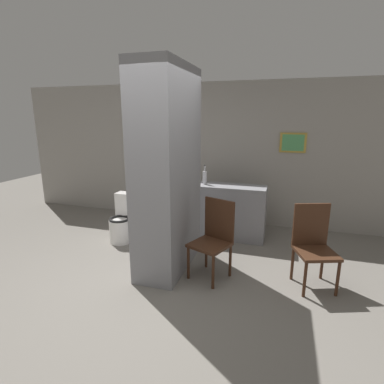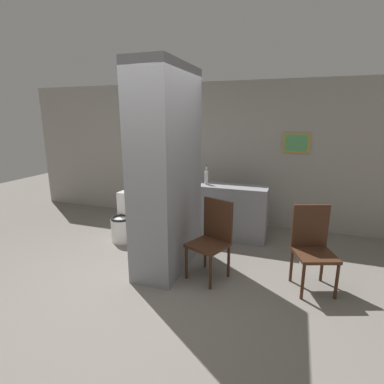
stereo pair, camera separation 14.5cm
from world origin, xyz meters
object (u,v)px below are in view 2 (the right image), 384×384
object	(u,v)px
chair_near_pillar	(212,236)
chair_by_doorway	(313,245)
toilet	(124,220)
bottle_tall	(206,177)
bicycle	(173,214)

from	to	relation	value
chair_near_pillar	chair_by_doorway	bearing A→B (deg)	28.73
toilet	bottle_tall	bearing A→B (deg)	28.29
bottle_tall	bicycle	bearing A→B (deg)	-164.47
toilet	chair_near_pillar	size ratio (longest dim) A/B	0.78
bicycle	toilet	bearing A→B (deg)	-143.19
bottle_tall	chair_near_pillar	bearing A→B (deg)	-70.17
toilet	chair_by_doorway	bearing A→B (deg)	-9.98
chair_near_pillar	bicycle	distance (m)	1.54
toilet	chair_by_doorway	xyz separation A→B (m)	(2.86, -0.50, 0.20)
bottle_tall	toilet	bearing A→B (deg)	-151.71
chair_near_pillar	bottle_tall	distance (m)	1.46
toilet	bicycle	bearing A→B (deg)	36.81
chair_by_doorway	bicycle	xyz separation A→B (m)	(-2.19, 1.00, -0.18)
bicycle	chair_by_doorway	bearing A→B (deg)	-24.67
toilet	bottle_tall	size ratio (longest dim) A/B	2.36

